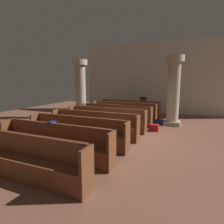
{
  "coord_description": "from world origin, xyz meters",
  "views": [
    {
      "loc": [
        2.27,
        -6.49,
        2.11
      ],
      "look_at": [
        -0.94,
        0.96,
        0.75
      ],
      "focal_mm": 30.12,
      "sensor_mm": 36.0,
      "label": 1
    }
  ],
  "objects_px": {
    "pew_row_6": "(54,140)",
    "pillar_far_side": "(80,88)",
    "pew_row_2": "(116,114)",
    "pillar_aisle_side": "(173,89)",
    "pew_row_1": "(124,111)",
    "pew_row_7": "(19,155)",
    "pew_row_0": "(130,108)",
    "lectern": "(143,106)",
    "pew_row_3": "(106,118)",
    "pew_row_5": "(77,131)",
    "kneeler_box_navy": "(159,122)",
    "hymn_book": "(52,122)",
    "kneeler_box_red": "(154,128)",
    "pew_row_4": "(93,123)"
  },
  "relations": [
    {
      "from": "pew_row_3",
      "to": "pillar_far_side",
      "type": "relative_size",
      "value": 1.09
    },
    {
      "from": "pew_row_0",
      "to": "kneeler_box_navy",
      "type": "relative_size",
      "value": 9.6
    },
    {
      "from": "kneeler_box_red",
      "to": "pew_row_4",
      "type": "bearing_deg",
      "value": -139.32
    },
    {
      "from": "pew_row_6",
      "to": "kneeler_box_navy",
      "type": "height_order",
      "value": "pew_row_6"
    },
    {
      "from": "pew_row_1",
      "to": "pew_row_3",
      "type": "distance_m",
      "value": 2.24
    },
    {
      "from": "pew_row_5",
      "to": "pew_row_6",
      "type": "height_order",
      "value": "same"
    },
    {
      "from": "pew_row_1",
      "to": "pew_row_7",
      "type": "xyz_separation_m",
      "value": [
        0.0,
        -6.73,
        0.0
      ]
    },
    {
      "from": "pew_row_6",
      "to": "pillar_aisle_side",
      "type": "distance_m",
      "value": 6.14
    },
    {
      "from": "pew_row_2",
      "to": "lectern",
      "type": "relative_size",
      "value": 3.27
    },
    {
      "from": "kneeler_box_red",
      "to": "kneeler_box_navy",
      "type": "bearing_deg",
      "value": 88.9
    },
    {
      "from": "pew_row_1",
      "to": "pew_row_5",
      "type": "distance_m",
      "value": 4.49
    },
    {
      "from": "pew_row_6",
      "to": "pillar_aisle_side",
      "type": "height_order",
      "value": "pillar_aisle_side"
    },
    {
      "from": "pew_row_0",
      "to": "lectern",
      "type": "xyz_separation_m",
      "value": [
        0.46,
        1.26,
        -0.05
      ]
    },
    {
      "from": "pew_row_0",
      "to": "pew_row_3",
      "type": "distance_m",
      "value": 3.36
    },
    {
      "from": "pew_row_0",
      "to": "kneeler_box_navy",
      "type": "xyz_separation_m",
      "value": [
        2.01,
        -1.54,
        -0.38
      ]
    },
    {
      "from": "pew_row_4",
      "to": "kneeler_box_red",
      "type": "distance_m",
      "value": 2.64
    },
    {
      "from": "pew_row_7",
      "to": "hymn_book",
      "type": "relative_size",
      "value": 16.23
    },
    {
      "from": "pew_row_3",
      "to": "pew_row_5",
      "type": "height_order",
      "value": "same"
    },
    {
      "from": "lectern",
      "to": "pew_row_4",
      "type": "bearing_deg",
      "value": -94.55
    },
    {
      "from": "pillar_aisle_side",
      "to": "pew_row_1",
      "type": "bearing_deg",
      "value": 176.56
    },
    {
      "from": "pew_row_0",
      "to": "lectern",
      "type": "bearing_deg",
      "value": 70.08
    },
    {
      "from": "pew_row_7",
      "to": "hymn_book",
      "type": "xyz_separation_m",
      "value": [
        -0.19,
        1.3,
        0.46
      ]
    },
    {
      "from": "pillar_far_side",
      "to": "hymn_book",
      "type": "relative_size",
      "value": 14.94
    },
    {
      "from": "pew_row_6",
      "to": "pillar_far_side",
      "type": "xyz_separation_m",
      "value": [
        -2.5,
        5.28,
        1.2
      ]
    },
    {
      "from": "pew_row_3",
      "to": "pillar_aisle_side",
      "type": "relative_size",
      "value": 1.09
    },
    {
      "from": "pew_row_7",
      "to": "pew_row_3",
      "type": "bearing_deg",
      "value": 90.0
    },
    {
      "from": "pew_row_2",
      "to": "pillar_aisle_side",
      "type": "height_order",
      "value": "pillar_aisle_side"
    },
    {
      "from": "pew_row_6",
      "to": "pew_row_7",
      "type": "xyz_separation_m",
      "value": [
        0.0,
        -1.12,
        0.0
      ]
    },
    {
      "from": "pew_row_2",
      "to": "hymn_book",
      "type": "height_order",
      "value": "hymn_book"
    },
    {
      "from": "pillar_aisle_side",
      "to": "pew_row_5",
      "type": "bearing_deg",
      "value": -120.46
    },
    {
      "from": "pew_row_1",
      "to": "pew_row_5",
      "type": "height_order",
      "value": "same"
    },
    {
      "from": "pew_row_1",
      "to": "kneeler_box_red",
      "type": "relative_size",
      "value": 9.32
    },
    {
      "from": "pew_row_5",
      "to": "pew_row_7",
      "type": "height_order",
      "value": "same"
    },
    {
      "from": "pillar_far_side",
      "to": "kneeler_box_red",
      "type": "xyz_separation_m",
      "value": [
        4.48,
        -1.33,
        -1.56
      ]
    },
    {
      "from": "pew_row_1",
      "to": "kneeler_box_red",
      "type": "bearing_deg",
      "value": -39.9
    },
    {
      "from": "pew_row_3",
      "to": "hymn_book",
      "type": "height_order",
      "value": "hymn_book"
    },
    {
      "from": "pew_row_4",
      "to": "lectern",
      "type": "height_order",
      "value": "lectern"
    },
    {
      "from": "pew_row_5",
      "to": "hymn_book",
      "type": "height_order",
      "value": "hymn_book"
    },
    {
      "from": "pew_row_5",
      "to": "hymn_book",
      "type": "relative_size",
      "value": 16.23
    },
    {
      "from": "hymn_book",
      "to": "kneeler_box_navy",
      "type": "relative_size",
      "value": 0.59
    },
    {
      "from": "pew_row_3",
      "to": "pillar_aisle_side",
      "type": "height_order",
      "value": "pillar_aisle_side"
    },
    {
      "from": "pew_row_2",
      "to": "pillar_aisle_side",
      "type": "xyz_separation_m",
      "value": [
        2.55,
        0.97,
        1.2
      ]
    },
    {
      "from": "lectern",
      "to": "kneeler_box_red",
      "type": "bearing_deg",
      "value": -69.32
    },
    {
      "from": "pew_row_3",
      "to": "kneeler_box_navy",
      "type": "relative_size",
      "value": 9.6
    },
    {
      "from": "pew_row_1",
      "to": "pew_row_6",
      "type": "relative_size",
      "value": 1.0
    },
    {
      "from": "pew_row_2",
      "to": "hymn_book",
      "type": "xyz_separation_m",
      "value": [
        -0.19,
        -4.3,
        0.46
      ]
    },
    {
      "from": "pew_row_1",
      "to": "hymn_book",
      "type": "distance_m",
      "value": 5.45
    },
    {
      "from": "hymn_book",
      "to": "pew_row_0",
      "type": "bearing_deg",
      "value": 88.31
    },
    {
      "from": "pillar_aisle_side",
      "to": "pillar_far_side",
      "type": "xyz_separation_m",
      "value": [
        -5.05,
        -0.18,
        0.0
      ]
    },
    {
      "from": "pew_row_7",
      "to": "kneeler_box_navy",
      "type": "bearing_deg",
      "value": 72.35
    }
  ]
}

